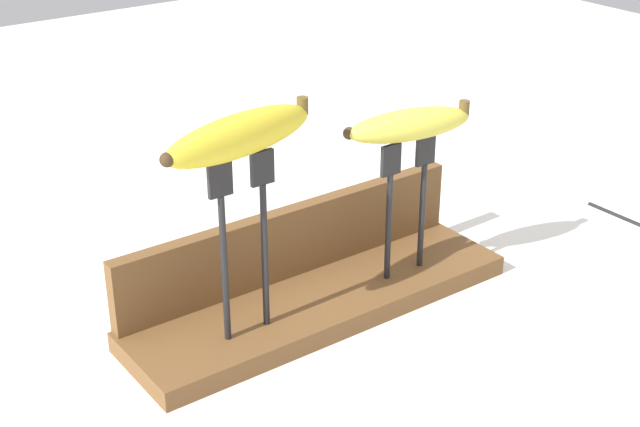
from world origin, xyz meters
The scene contains 8 objects.
ground_plane centered at (0.00, 0.00, 0.00)m, with size 3.00×3.00×0.00m, color white.
wooden_board centered at (0.00, 0.00, 0.01)m, with size 0.46×0.13×0.02m, color brown.
board_backstop centered at (0.00, 0.06, 0.07)m, with size 0.45×0.02×0.08m, color brown.
fork_stand_left centered at (-0.11, -0.02, 0.14)m, with size 0.07×0.01×0.20m.
fork_stand_right centered at (0.11, -0.02, 0.12)m, with size 0.08×0.01×0.17m.
banana_raised_left centered at (-0.11, -0.02, 0.25)m, with size 0.18×0.07×0.04m.
banana_raised_right centered at (0.11, -0.02, 0.21)m, with size 0.16×0.07×0.04m.
fork_fallen_near centered at (0.19, 0.17, 0.00)m, with size 0.03×0.17×0.01m.
Camera 1 is at (-0.53, -0.73, 0.56)m, focal length 51.64 mm.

